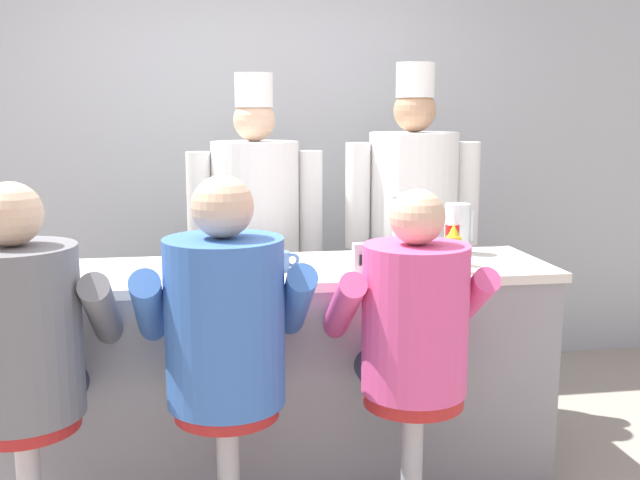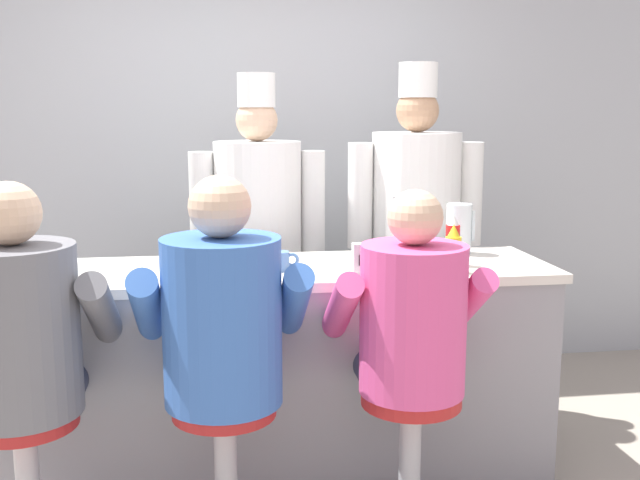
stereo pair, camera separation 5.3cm
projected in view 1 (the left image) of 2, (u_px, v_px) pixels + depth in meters
wall_back at (252, 158)px, 4.61m from camera, size 10.00×0.06×2.70m
diner_counter at (279, 373)px, 3.33m from camera, size 2.40×0.66×0.97m
ketchup_bottle_red at (452, 241)px, 3.27m from camera, size 0.06×0.06×0.23m
mustard_bottle_yellow at (453, 250)px, 3.13m from camera, size 0.07×0.07×0.21m
hot_sauce_bottle_orange at (411, 253)px, 3.18m from camera, size 0.03×0.03×0.15m
water_pitcher_clear at (457, 228)px, 3.55m from camera, size 0.14×0.12×0.24m
breakfast_plate at (184, 275)px, 3.03m from camera, size 0.24×0.24×0.05m
cereal_bowl at (236, 262)px, 3.25m from camera, size 0.14×0.14×0.05m
coffee_mug_blue at (281, 261)px, 3.16m from camera, size 0.12×0.08×0.08m
cup_stack_steel at (402, 227)px, 3.38m from camera, size 0.10×0.10×0.30m
napkin_dispenser_chrome at (365, 259)px, 3.11m from camera, size 0.10×0.06×0.13m
diner_seated_grey at (22, 343)px, 2.58m from camera, size 0.64×0.63×1.41m
diner_seated_blue at (225, 332)px, 2.69m from camera, size 0.65×0.64×1.42m
diner_seated_pink at (412, 330)px, 2.80m from camera, size 0.60×0.59×1.36m
cook_in_whites_near at (256, 231)px, 3.97m from camera, size 0.71×0.46×1.83m
cook_in_whites_far at (412, 224)px, 4.03m from camera, size 0.74×0.47×1.89m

